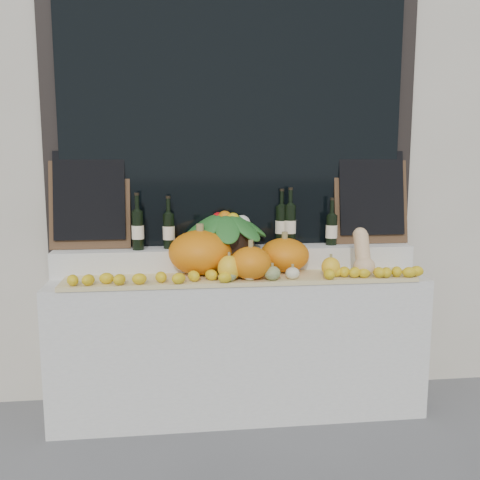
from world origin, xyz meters
name	(u,v)px	position (x,y,z in m)	size (l,w,h in m)	color
storefront_facade	(227,68)	(0.00, 2.25, 2.25)	(7.00, 0.94, 4.50)	beige
display_sill	(239,343)	(0.00, 1.52, 0.44)	(2.30, 0.55, 0.88)	silver
rear_tier	(236,259)	(0.00, 1.68, 0.96)	(2.30, 0.25, 0.16)	silver
straw_bedding	(241,279)	(0.00, 1.40, 0.89)	(2.10, 0.32, 0.03)	tan
pumpkin_left	(200,252)	(-0.24, 1.50, 1.04)	(0.39, 0.39, 0.27)	orange
pumpkin_right	(284,255)	(0.29, 1.51, 1.01)	(0.31, 0.31, 0.21)	orange
pumpkin_center	(251,263)	(0.05, 1.33, 1.00)	(0.24, 0.24, 0.19)	orange
butternut_squash	(363,254)	(0.74, 1.36, 1.03)	(0.13, 0.20, 0.28)	#E3B585
decorative_gourds	(264,270)	(0.12, 1.31, 0.96)	(0.74, 0.16, 0.17)	#375F1C
lemon_heap	(243,275)	(0.00, 1.29, 0.94)	(2.20, 0.16, 0.06)	gold
produce_bowl	(225,229)	(-0.07, 1.66, 1.16)	(0.58, 0.58, 0.25)	black
wine_bottle_far_left	(138,230)	(-0.62, 1.64, 1.17)	(0.08, 0.08, 0.36)	black
wine_bottle_near_left	(169,230)	(-0.43, 1.67, 1.16)	(0.08, 0.08, 0.33)	black
wine_bottle_tall	(282,225)	(0.31, 1.73, 1.17)	(0.08, 0.08, 0.37)	black
wine_bottle_near_right	(290,224)	(0.36, 1.69, 1.18)	(0.08, 0.08, 0.38)	black
wine_bottle_far_right	(331,229)	(0.64, 1.68, 1.14)	(0.08, 0.08, 0.31)	black
chalkboard_left	(90,198)	(-0.92, 1.74, 1.36)	(0.50, 0.13, 0.61)	#4C331E
chalkboard_right	(371,195)	(0.92, 1.74, 1.36)	(0.50, 0.13, 0.61)	#4C331E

